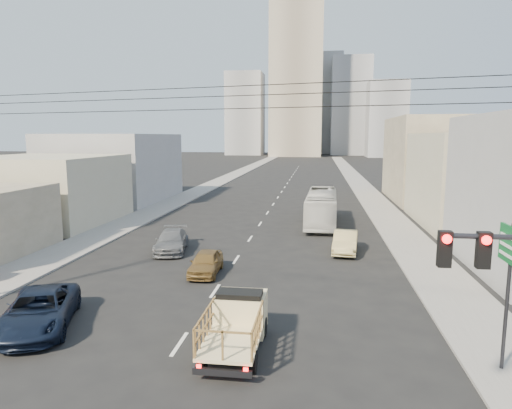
% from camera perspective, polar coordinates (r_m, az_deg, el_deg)
% --- Properties ---
extents(ground, '(420.00, 420.00, 0.00)m').
position_cam_1_polar(ground, '(16.45, -11.74, -19.68)').
color(ground, black).
rests_on(ground, ground).
extents(sidewalk_left, '(3.50, 180.00, 0.12)m').
position_cam_1_polar(sidewalk_left, '(85.63, -3.57, 3.36)').
color(sidewalk_left, gray).
rests_on(sidewalk_left, ground).
extents(sidewalk_right, '(3.50, 180.00, 0.12)m').
position_cam_1_polar(sidewalk_right, '(84.24, 12.32, 3.09)').
color(sidewalk_right, gray).
rests_on(sidewalk_right, ground).
extents(lane_dashes, '(0.15, 104.00, 0.01)m').
position_cam_1_polar(lane_dashes, '(67.25, 3.42, 1.90)').
color(lane_dashes, silver).
rests_on(lane_dashes, ground).
extents(flatbed_pickup, '(1.95, 4.41, 1.90)m').
position_cam_1_polar(flatbed_pickup, '(17.11, -2.53, -14.30)').
color(flatbed_pickup, beige).
rests_on(flatbed_pickup, ground).
extents(navy_pickup, '(4.21, 5.98, 1.52)m').
position_cam_1_polar(navy_pickup, '(20.86, -25.51, -11.86)').
color(navy_pickup, black).
rests_on(navy_pickup, ground).
extents(city_bus, '(2.87, 10.92, 3.02)m').
position_cam_1_polar(city_bus, '(40.72, 8.19, -0.36)').
color(city_bus, silver).
rests_on(city_bus, ground).
extents(sedan_brown, '(1.70, 3.93, 1.32)m').
position_cam_1_polar(sedan_brown, '(26.13, -6.28, -7.22)').
color(sedan_brown, brown).
rests_on(sedan_brown, ground).
extents(sedan_tan, '(1.95, 4.49, 1.44)m').
position_cam_1_polar(sedan_tan, '(31.24, 11.10, -4.61)').
color(sedan_tan, tan).
rests_on(sedan_tan, ground).
extents(sedan_grey, '(2.85, 5.15, 1.41)m').
position_cam_1_polar(sedan_grey, '(31.50, -10.52, -4.51)').
color(sedan_grey, slate).
rests_on(sedan_grey, ground).
extents(green_sign, '(0.18, 1.60, 5.00)m').
position_cam_1_polar(green_sign, '(16.79, 29.08, -6.30)').
color(green_sign, '#2D2D33').
rests_on(green_sign, ground).
extents(overhead_wires, '(23.01, 5.02, 0.72)m').
position_cam_1_polar(overhead_wires, '(15.99, -10.91, 12.82)').
color(overhead_wires, black).
rests_on(overhead_wires, ground).
extents(bldg_right_mid, '(11.00, 14.00, 8.00)m').
position_cam_1_polar(bldg_right_mid, '(44.22, 26.86, 2.76)').
color(bldg_right_mid, '#ADA78B').
rests_on(bldg_right_mid, ground).
extents(bldg_right_far, '(12.00, 16.00, 10.00)m').
position_cam_1_polar(bldg_right_far, '(59.59, 22.40, 5.25)').
color(bldg_right_far, gray).
rests_on(bldg_right_far, ground).
extents(bldg_left_mid, '(11.00, 12.00, 6.00)m').
position_cam_1_polar(bldg_left_mid, '(44.89, -24.67, 1.69)').
color(bldg_left_mid, '#ADA78B').
rests_on(bldg_left_mid, ground).
extents(bldg_left_far, '(12.00, 16.00, 8.00)m').
position_cam_1_polar(bldg_left_far, '(58.18, -17.25, 4.46)').
color(bldg_left_far, gray).
rests_on(bldg_left_far, ground).
extents(high_rise_tower, '(20.00, 20.00, 60.00)m').
position_cam_1_polar(high_rise_tower, '(185.19, 5.10, 15.38)').
color(high_rise_tower, gray).
rests_on(high_rise_tower, ground).
extents(midrise_ne, '(16.00, 16.00, 40.00)m').
position_cam_1_polar(midrise_ne, '(199.42, 11.74, 11.86)').
color(midrise_ne, gray).
rests_on(midrise_ne, ground).
extents(midrise_nw, '(15.00, 15.00, 34.00)m').
position_cam_1_polar(midrise_nw, '(196.31, -1.36, 11.21)').
color(midrise_nw, gray).
rests_on(midrise_nw, ground).
extents(midrise_back, '(18.00, 18.00, 44.00)m').
position_cam_1_polar(midrise_back, '(214.10, 8.20, 12.25)').
color(midrise_back, gray).
rests_on(midrise_back, ground).
extents(midrise_east, '(14.00, 14.00, 28.00)m').
position_cam_1_polar(midrise_east, '(180.46, 15.97, 10.18)').
color(midrise_east, gray).
rests_on(midrise_east, ground).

